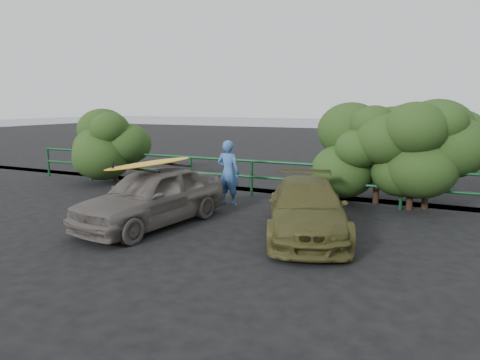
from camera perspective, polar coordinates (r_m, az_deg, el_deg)
The scene contains 10 objects.
ground at distance 8.67m, azimuth -18.17°, elevation -7.75°, with size 80.00×80.00×0.00m, color black.
ocean at distance 66.28m, azimuth 20.02°, elevation 7.26°, with size 200.00×200.00×0.00m, color slate.
guardrail at distance 12.55m, azimuth -2.64°, elevation 0.63°, with size 14.00×0.08×1.04m, color #124020, non-canonical shape.
shrub_left at distance 15.57m, azimuth -17.88°, elevation 4.10°, with size 3.20×2.40×2.17m, color #2A481A, non-canonical shape.
shrub_right at distance 11.58m, azimuth 21.13°, elevation 2.78°, with size 3.20×2.40×2.49m, color #2A481A, non-canonical shape.
sedan at distance 9.38m, azimuth -11.64°, elevation -2.13°, with size 1.49×3.70×1.26m, color #5E5954.
olive_vehicle at distance 8.65m, azimuth 8.91°, elevation -3.69°, with size 1.51×3.71×1.08m, color #494820.
man at distance 11.00m, azimuth -1.57°, elevation 0.98°, with size 0.61×0.40×1.68m, color #3B68B3.
roof_rack at distance 9.26m, azimuth -11.78°, elevation 1.82°, with size 1.39×0.97×0.05m, color black, non-canonical shape.
surfboard at distance 9.26m, azimuth -11.79°, elevation 2.19°, with size 0.51×2.44×0.07m, color #F7A91A.
Camera 1 is at (5.72, -5.98, 2.58)m, focal length 32.00 mm.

